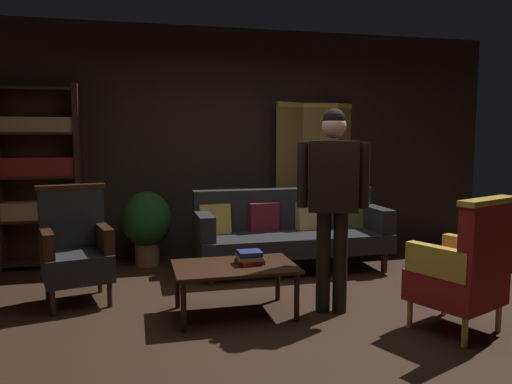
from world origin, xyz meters
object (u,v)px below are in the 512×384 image
at_px(coffee_table, 235,271).
at_px(book_red_leather, 250,261).
at_px(velvet_couch, 290,228).
at_px(book_tan_leather, 250,258).
at_px(book_navy_cloth, 250,253).
at_px(folding_screen, 319,174).
at_px(standing_figure, 333,191).
at_px(armchair_gilt_accent, 464,269).
at_px(armchair_wing_left, 75,248).
at_px(potted_plant, 147,223).
at_px(bookshelf, 39,174).

xyz_separation_m(coffee_table, book_red_leather, (0.13, 0.01, 0.07)).
height_order(velvet_couch, book_tan_leather, velvet_couch).
bearing_deg(book_navy_cloth, coffee_table, -174.50).
relative_size(folding_screen, book_tan_leather, 9.30).
bearing_deg(standing_figure, coffee_table, 170.82).
distance_m(armchair_gilt_accent, armchair_wing_left, 3.25).
distance_m(folding_screen, velvet_couch, 1.22).
bearing_deg(armchair_gilt_accent, folding_screen, 90.60).
relative_size(armchair_wing_left, book_tan_leather, 5.09).
bearing_deg(potted_plant, folding_screen, 8.61).
height_order(velvet_couch, coffee_table, velvet_couch).
height_order(bookshelf, coffee_table, bookshelf).
distance_m(bookshelf, potted_plant, 1.30).
distance_m(folding_screen, book_navy_cloth, 2.62).
height_order(armchair_wing_left, book_red_leather, armchair_wing_left).
relative_size(coffee_table, standing_figure, 0.59).
relative_size(standing_figure, book_navy_cloth, 8.96).
xyz_separation_m(folding_screen, velvet_couch, (-0.68, -0.87, -0.53)).
bearing_deg(book_navy_cloth, folding_screen, 56.19).
height_order(armchair_wing_left, potted_plant, armchair_wing_left).
bearing_deg(armchair_wing_left, bookshelf, 110.43).
height_order(bookshelf, potted_plant, bookshelf).
bearing_deg(book_red_leather, armchair_wing_left, 155.44).
height_order(bookshelf, book_red_leather, bookshelf).
relative_size(armchair_wing_left, book_red_leather, 5.27).
distance_m(coffee_table, potted_plant, 1.94).
xyz_separation_m(armchair_gilt_accent, standing_figure, (-0.79, 0.65, 0.54)).
relative_size(folding_screen, coffee_table, 1.90).
bearing_deg(folding_screen, velvet_couch, -127.91).
distance_m(coffee_table, armchair_wing_left, 1.48).
height_order(armchair_gilt_accent, book_red_leather, armchair_gilt_accent).
relative_size(velvet_couch, coffee_table, 2.12).
distance_m(armchair_wing_left, potted_plant, 1.31).
xyz_separation_m(potted_plant, book_tan_leather, (0.79, -1.80, -0.02)).
xyz_separation_m(coffee_table, potted_plant, (-0.66, 1.81, 0.12)).
xyz_separation_m(potted_plant, book_red_leather, (0.79, -1.80, -0.05)).
relative_size(folding_screen, book_red_leather, 9.64).
relative_size(standing_figure, book_tan_leather, 8.33).
bearing_deg(potted_plant, standing_figure, -53.00).
bearing_deg(book_tan_leather, book_red_leather, 0.00).
distance_m(armchair_gilt_accent, book_red_leather, 1.66).
bearing_deg(potted_plant, book_red_leather, -66.26).
xyz_separation_m(standing_figure, book_red_leather, (-0.67, 0.14, -0.59)).
xyz_separation_m(bookshelf, book_navy_cloth, (1.95, -2.01, -0.55)).
bearing_deg(book_tan_leather, coffee_table, -174.50).
bearing_deg(book_navy_cloth, armchair_wing_left, 155.44).
relative_size(armchair_gilt_accent, potted_plant, 1.22).
bearing_deg(armchair_gilt_accent, book_red_leather, 151.62).
height_order(potted_plant, book_navy_cloth, potted_plant).
distance_m(armchair_wing_left, book_tan_leather, 1.59).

